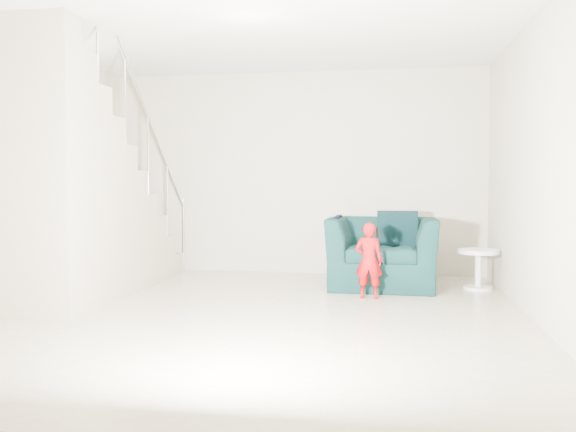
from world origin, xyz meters
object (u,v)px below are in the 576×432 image
Objects in this scene: armchair at (382,252)px; toddler at (369,260)px; staircase at (76,208)px; side_table at (478,263)px.

toddler is (-0.13, -0.75, -0.01)m from armchair.
toddler is at bearing 8.83° from staircase.
armchair reaches higher than side_table.
staircase reaches higher than armchair.
staircase is at bearing -157.55° from armchair.
armchair is 0.34× the size of staircase.
side_table is at bearing 0.81° from armchair.
toddler is 0.22× the size of staircase.
armchair is 0.76m from toddler.
side_table is 4.47m from staircase.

